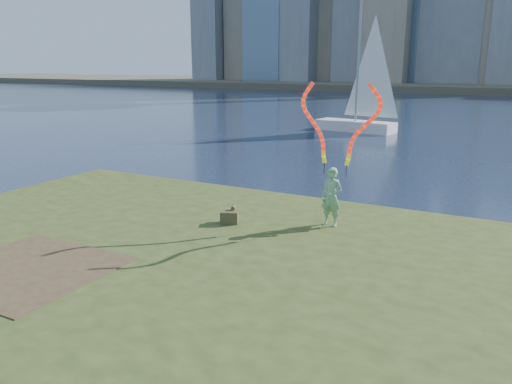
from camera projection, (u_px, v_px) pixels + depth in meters
The scene contains 7 objects.
ground at pixel (208, 270), 12.00m from camera, with size 320.00×320.00×0.00m, color #18253E.
grassy_knoll at pixel (144, 295), 9.96m from camera, with size 20.00×18.00×0.80m.
dirt_patch at pixel (28, 269), 10.06m from camera, with size 3.20×3.00×0.02m, color #47331E.
far_shore at pixel (488, 86), 93.08m from camera, with size 320.00×40.00×1.20m, color #514C3B.
woman_with_ribbons at pixel (333, 170), 12.45m from camera, with size 1.99×0.43×3.91m.
canvas_bag at pixel (230, 216), 12.93m from camera, with size 0.53×0.60×0.43m.
sailboat at pixel (360, 109), 35.93m from camera, with size 6.17×2.81×9.25m.
Camera 1 is at (6.26, -9.30, 4.84)m, focal length 35.00 mm.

